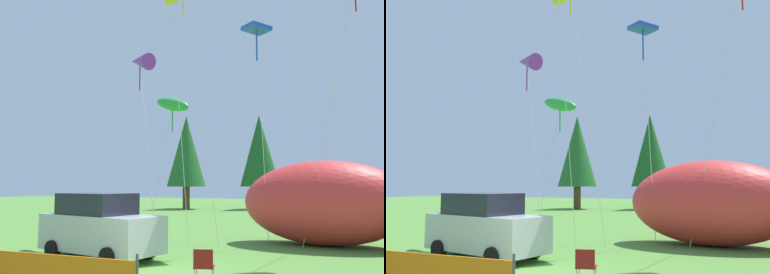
% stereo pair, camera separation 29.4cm
% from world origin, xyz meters
% --- Properties ---
extents(parked_car, '(4.66, 2.75, 2.15)m').
position_xyz_m(parked_car, '(-2.57, 1.94, 1.05)').
color(parked_car, '#B7BCC1').
rests_on(parked_car, ground).
extents(folding_chair, '(0.62, 0.62, 0.89)m').
position_xyz_m(folding_chair, '(2.09, -0.34, 0.52)').
color(folding_chair, maroon).
rests_on(folding_chair, ground).
extents(inflatable_cat, '(9.39, 3.94, 3.42)m').
position_xyz_m(inflatable_cat, '(5.14, 7.86, 1.58)').
color(inflatable_cat, red).
rests_on(inflatable_cat, ground).
extents(kite_purple_delta, '(2.43, 2.00, 8.32)m').
position_xyz_m(kite_purple_delta, '(-3.22, 5.59, 7.77)').
color(kite_purple_delta, silver).
rests_on(kite_purple_delta, ground).
extents(kite_green_fish, '(2.24, 1.71, 6.79)m').
position_xyz_m(kite_green_fish, '(-2.58, 7.54, 6.17)').
color(kite_green_fish, silver).
rests_on(kite_green_fish, ground).
extents(kite_blue_box, '(1.28, 2.61, 8.72)m').
position_xyz_m(kite_blue_box, '(1.97, 5.71, 8.38)').
color(kite_blue_box, silver).
rests_on(kite_blue_box, ground).
extents(horizon_tree_west, '(3.92, 3.92, 9.36)m').
position_xyz_m(horizon_tree_west, '(-11.41, 29.10, 5.74)').
color(horizon_tree_west, brown).
rests_on(horizon_tree_west, ground).
extents(horizon_tree_mid, '(3.92, 3.92, 9.36)m').
position_xyz_m(horizon_tree_mid, '(-4.46, 31.42, 5.74)').
color(horizon_tree_mid, brown).
rests_on(horizon_tree_mid, ground).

